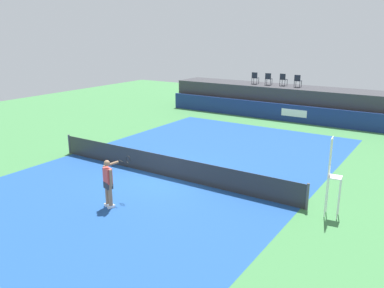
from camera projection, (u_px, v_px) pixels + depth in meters
ground_plane at (202, 159)px, 19.86m from camera, size 48.00×48.00×0.00m
court_inner at (166, 176)px, 17.44m from camera, size 12.00×22.00×0.00m
sponsor_wall at (280, 112)px, 28.16m from camera, size 18.00×0.22×1.20m
spectator_platform at (290, 101)px, 29.48m from camera, size 18.00×2.80×2.20m
spectator_chair_far_left at (255, 77)px, 30.43m from camera, size 0.46×0.46×0.89m
spectator_chair_left at (268, 78)px, 29.83m from camera, size 0.48×0.48×0.89m
spectator_chair_center at (283, 79)px, 29.47m from camera, size 0.47×0.47×0.89m
spectator_chair_right at (298, 80)px, 28.67m from camera, size 0.45×0.45×0.89m
umpire_chair at (332, 172)px, 13.35m from camera, size 0.49×0.49×2.76m
tennis_net at (166, 166)px, 17.31m from camera, size 12.40×0.02×0.95m
net_post_near at (69, 144)px, 20.56m from camera, size 0.10×0.10×1.00m
net_post_far at (307, 197)px, 14.05m from camera, size 0.10×0.10×1.00m
tennis_player at (109, 182)px, 14.19m from camera, size 0.55×1.24×1.77m
tennis_ball at (267, 180)px, 16.91m from camera, size 0.07×0.07×0.07m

